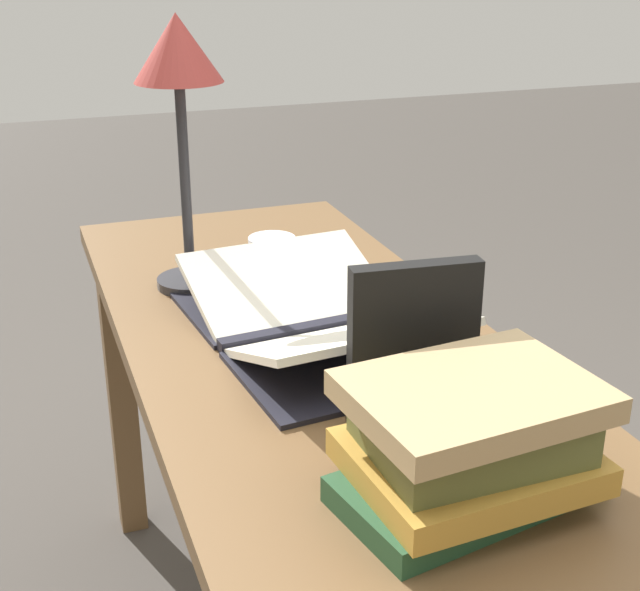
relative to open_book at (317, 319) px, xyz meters
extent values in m
cube|color=brown|center=(-0.08, 0.01, -0.04)|extent=(1.56, 0.57, 0.03)
cube|color=brown|center=(0.65, -0.22, -0.42)|extent=(0.06, 0.06, 0.72)
cube|color=brown|center=(0.65, 0.24, -0.42)|extent=(0.06, 0.06, 0.72)
cube|color=black|center=(0.00, 0.00, -0.02)|extent=(0.05, 0.32, 0.02)
cube|color=black|center=(-0.13, -0.01, -0.02)|extent=(0.27, 0.35, 0.01)
cube|color=black|center=(0.13, 0.01, -0.02)|extent=(0.27, 0.35, 0.01)
cube|color=silver|center=(-0.12, -0.01, 0.02)|extent=(0.24, 0.34, 0.09)
cube|color=silver|center=(0.12, 0.01, 0.02)|extent=(0.24, 0.34, 0.09)
cube|color=#234C2D|center=(-0.47, -0.01, -0.01)|extent=(0.21, 0.31, 0.03)
cube|color=#BC8933|center=(-0.47, -0.01, 0.02)|extent=(0.22, 0.27, 0.03)
cube|color=brown|center=(-0.47, -0.01, 0.06)|extent=(0.17, 0.22, 0.05)
cube|color=tan|center=(-0.47, -0.01, 0.10)|extent=(0.22, 0.28, 0.03)
cube|color=black|center=(-0.29, -0.03, 0.08)|extent=(0.04, 0.17, 0.21)
cylinder|color=#2D2D33|center=(0.27, 0.14, -0.02)|extent=(0.12, 0.12, 0.02)
cylinder|color=#2D2D33|center=(0.27, 0.14, 0.16)|extent=(0.02, 0.02, 0.34)
cone|color=#99332D|center=(0.27, 0.14, 0.39)|extent=(0.15, 0.15, 0.11)
cylinder|color=white|center=(0.25, 0.00, 0.01)|extent=(0.08, 0.08, 0.08)
torus|color=white|center=(0.28, 0.03, 0.01)|extent=(0.04, 0.04, 0.05)
camera|label=1|loc=(-1.20, 0.43, 0.56)|focal=50.00mm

